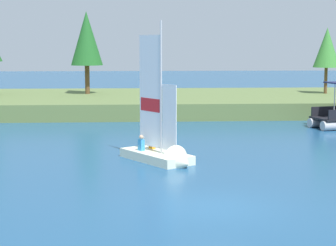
# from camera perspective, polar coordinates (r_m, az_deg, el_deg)

# --- Properties ---
(ground_plane) EXTENTS (200.00, 200.00, 0.00)m
(ground_plane) POSITION_cam_1_polar(r_m,az_deg,el_deg) (18.90, 4.39, -8.33)
(ground_plane) COLOR navy
(shore_bank) EXTENTS (80.00, 15.10, 1.19)m
(shore_bank) POSITION_cam_1_polar(r_m,az_deg,el_deg) (47.04, -0.29, 2.06)
(shore_bank) COLOR #5B703D
(shore_bank) RESTS_ON ground
(shoreline_tree_midleft) EXTENTS (2.63, 2.63, 6.78)m
(shoreline_tree_midleft) POSITION_cam_1_polar(r_m,az_deg,el_deg) (48.40, -8.04, 8.23)
(shoreline_tree_midleft) COLOR brown
(shoreline_tree_midleft) RESTS_ON shore_bank
(shoreline_tree_centre) EXTENTS (2.20, 2.20, 5.46)m
(shoreline_tree_centre) POSITION_cam_1_polar(r_m,az_deg,el_deg) (50.05, 15.40, 7.17)
(shoreline_tree_centre) COLOR brown
(shoreline_tree_centre) RESTS_ON shore_bank
(sailboat) EXTENTS (3.55, 4.28, 6.78)m
(sailboat) POSITION_cam_1_polar(r_m,az_deg,el_deg) (25.68, -0.22, -3.00)
(sailboat) COLOR silver
(sailboat) RESTS_ON ground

